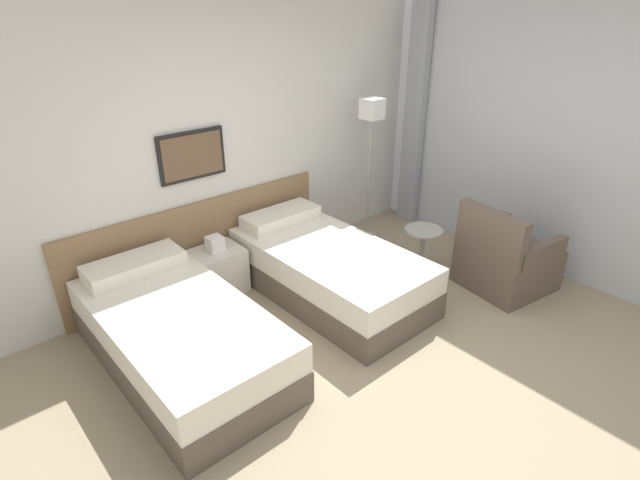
# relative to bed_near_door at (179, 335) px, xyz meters

# --- Properties ---
(ground_plane) EXTENTS (16.00, 16.00, 0.00)m
(ground_plane) POSITION_rel_bed_near_door_xyz_m (1.15, -1.25, -0.26)
(ground_plane) COLOR gray
(wall_headboard) EXTENTS (10.00, 0.10, 2.70)m
(wall_headboard) POSITION_rel_bed_near_door_xyz_m (1.13, 1.02, 1.04)
(wall_headboard) COLOR silver
(wall_headboard) RESTS_ON ground_plane
(wall_window) EXTENTS (0.21, 4.74, 2.70)m
(wall_window) POSITION_rel_bed_near_door_xyz_m (3.59, -1.27, 1.08)
(wall_window) COLOR white
(wall_window) RESTS_ON ground_plane
(bed_near_door) EXTENTS (0.99, 1.95, 0.63)m
(bed_near_door) POSITION_rel_bed_near_door_xyz_m (0.00, 0.00, 0.00)
(bed_near_door) COLOR brown
(bed_near_door) RESTS_ON ground_plane
(bed_near_window) EXTENTS (0.99, 1.95, 0.63)m
(bed_near_window) POSITION_rel_bed_near_door_xyz_m (1.53, 0.00, 0.00)
(bed_near_window) COLOR brown
(bed_near_window) RESTS_ON ground_plane
(nightstand) EXTENTS (0.47, 0.39, 0.58)m
(nightstand) POSITION_rel_bed_near_door_xyz_m (0.77, 0.72, -0.03)
(nightstand) COLOR beige
(nightstand) RESTS_ON ground_plane
(floor_lamp) EXTENTS (0.24, 0.24, 1.61)m
(floor_lamp) POSITION_rel_bed_near_door_xyz_m (2.72, 0.63, 1.04)
(floor_lamp) COLOR #9E9993
(floor_lamp) RESTS_ON ground_plane
(side_table) EXTENTS (0.38, 0.38, 0.51)m
(side_table) POSITION_rel_bed_near_door_xyz_m (2.48, -0.36, 0.09)
(side_table) COLOR gray
(side_table) RESTS_ON ground_plane
(armchair) EXTENTS (0.87, 0.83, 0.87)m
(armchair) POSITION_rel_bed_near_door_xyz_m (2.91, -1.04, 0.02)
(armchair) COLOR brown
(armchair) RESTS_ON ground_plane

